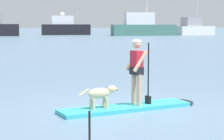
% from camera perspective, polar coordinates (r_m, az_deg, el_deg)
% --- Properties ---
extents(ground_plane, '(400.00, 400.00, 0.00)m').
position_cam_1_polar(ground_plane, '(10.47, 1.89, -5.47)').
color(ground_plane, slate).
extents(paddleboard, '(3.80, 1.18, 0.10)m').
position_cam_1_polar(paddleboard, '(10.57, 2.99, -5.09)').
color(paddleboard, '#33B2BF').
rests_on(paddleboard, ground_plane).
extents(person_paddler, '(0.63, 0.52, 1.66)m').
position_cam_1_polar(person_paddler, '(10.47, 3.47, 0.36)').
color(person_paddler, tan).
rests_on(person_paddler, paddleboard).
extents(dog, '(1.05, 0.29, 0.54)m').
position_cam_1_polar(dog, '(10.07, -1.55, -3.27)').
color(dog, '#CCB78C').
rests_on(dog, paddleboard).
extents(moored_boat_far_starboard, '(9.59, 3.87, 4.35)m').
position_cam_1_polar(moored_boat_far_starboard, '(81.28, -6.45, 5.83)').
color(moored_boat_far_starboard, black).
rests_on(moored_boat_far_starboard, ground_plane).
extents(moored_boat_far_port, '(12.01, 4.96, 11.93)m').
position_cam_1_polar(moored_boat_far_port, '(76.44, 4.19, 5.93)').
color(moored_boat_far_port, '#3F7266').
rests_on(moored_boat_far_port, ground_plane).
extents(moored_boat_port, '(9.05, 4.49, 10.71)m').
position_cam_1_polar(moored_boat_port, '(82.70, 11.15, 5.66)').
color(moored_boat_port, silver).
rests_on(moored_boat_port, ground_plane).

